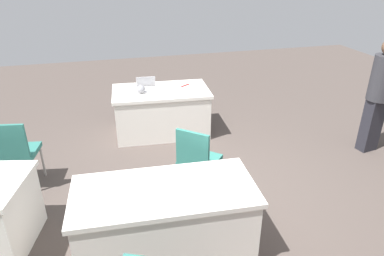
% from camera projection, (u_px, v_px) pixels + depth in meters
% --- Properties ---
extents(ground_plane, '(14.40, 14.40, 0.00)m').
position_uv_depth(ground_plane, '(199.00, 198.00, 4.43)').
color(ground_plane, '#4C423D').
extents(table_foreground, '(1.64, 1.03, 0.77)m').
position_uv_depth(table_foreground, '(162.00, 111.00, 5.95)').
color(table_foreground, silver).
rests_on(table_foreground, ground).
extents(table_mid_left, '(1.79, 0.92, 0.77)m').
position_uv_depth(table_mid_left, '(166.00, 221.00, 3.46)').
color(table_mid_left, silver).
rests_on(table_mid_left, ground).
extents(chair_near_front, '(0.62, 0.62, 0.95)m').
position_uv_depth(chair_near_front, '(197.00, 158.00, 4.25)').
color(chair_near_front, '#9E9993').
rests_on(chair_near_front, ground).
extents(chair_tucked_right, '(0.51, 0.51, 0.97)m').
position_uv_depth(chair_tucked_right, '(16.00, 150.00, 4.40)').
color(chair_tucked_right, '#9E9993').
rests_on(chair_tucked_right, ground).
extents(person_presenter, '(0.39, 0.39, 1.73)m').
position_uv_depth(person_presenter, '(380.00, 91.00, 5.15)').
color(person_presenter, '#26262D').
rests_on(person_presenter, ground).
extents(laptop_silver, '(0.33, 0.31, 0.21)m').
position_uv_depth(laptop_silver, '(146.00, 88.00, 5.77)').
color(laptop_silver, silver).
rests_on(laptop_silver, table_foreground).
extents(yarn_ball, '(0.13, 0.13, 0.13)m').
position_uv_depth(yarn_ball, '(141.00, 89.00, 5.61)').
color(yarn_ball, gray).
rests_on(yarn_ball, table_foreground).
extents(scissors_red, '(0.17, 0.13, 0.01)m').
position_uv_depth(scissors_red, '(185.00, 85.00, 5.98)').
color(scissors_red, red).
rests_on(scissors_red, table_foreground).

